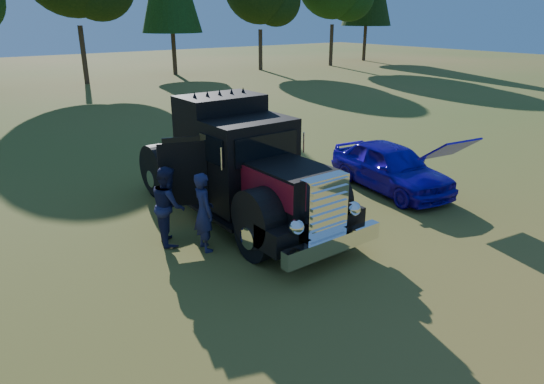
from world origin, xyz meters
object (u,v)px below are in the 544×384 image
Objects in this scene: diamond_t_truck at (240,170)px; hotrod_coupe at (391,167)px; spectator_near at (204,212)px; spectator_far at (168,205)px.

diamond_t_truck reaches higher than hotrod_coupe.
diamond_t_truck reaches higher than spectator_near.
spectator_far is (-2.07, -0.21, -0.38)m from diamond_t_truck.
spectator_far is (-6.75, 0.67, 0.19)m from hotrod_coupe.
spectator_far is at bearing 36.87° from spectator_near.
diamond_t_truck is 4.79m from hotrod_coupe.
hotrod_coupe is at bearing -81.26° from spectator_near.
hotrod_coupe is 2.45× the size of spectator_far.
spectator_far reaches higher than spectator_near.
hotrod_coupe is at bearing -79.91° from spectator_far.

